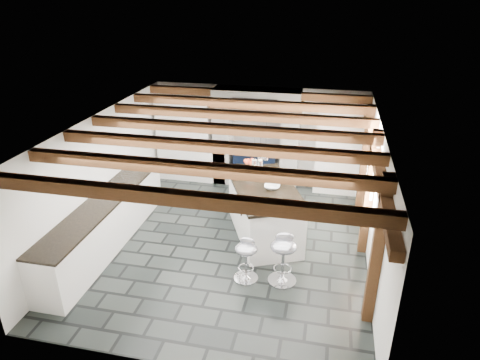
% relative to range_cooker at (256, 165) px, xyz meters
% --- Properties ---
extents(ground, '(6.00, 6.00, 0.00)m').
position_rel_range_cooker_xyz_m(ground, '(0.00, -2.68, -0.47)').
color(ground, black).
rests_on(ground, ground).
extents(room_shell, '(6.00, 6.03, 6.00)m').
position_rel_range_cooker_xyz_m(room_shell, '(-0.61, -1.26, 0.60)').
color(room_shell, white).
rests_on(room_shell, ground).
extents(range_cooker, '(1.00, 0.63, 0.99)m').
position_rel_range_cooker_xyz_m(range_cooker, '(0.00, 0.00, 0.00)').
color(range_cooker, black).
rests_on(range_cooker, ground).
extents(kitchen_island, '(1.83, 2.34, 1.37)m').
position_rel_range_cooker_xyz_m(kitchen_island, '(0.57, -2.31, 0.06)').
color(kitchen_island, white).
rests_on(kitchen_island, ground).
extents(bar_stool_near, '(0.49, 0.49, 0.86)m').
position_rel_range_cooker_xyz_m(bar_stool_near, '(1.10, -3.67, 0.07)').
color(bar_stool_near, silver).
rests_on(bar_stool_near, ground).
extents(bar_stool_far, '(0.40, 0.40, 0.74)m').
position_rel_range_cooker_xyz_m(bar_stool_far, '(0.52, -3.73, -0.00)').
color(bar_stool_far, silver).
rests_on(bar_stool_far, ground).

